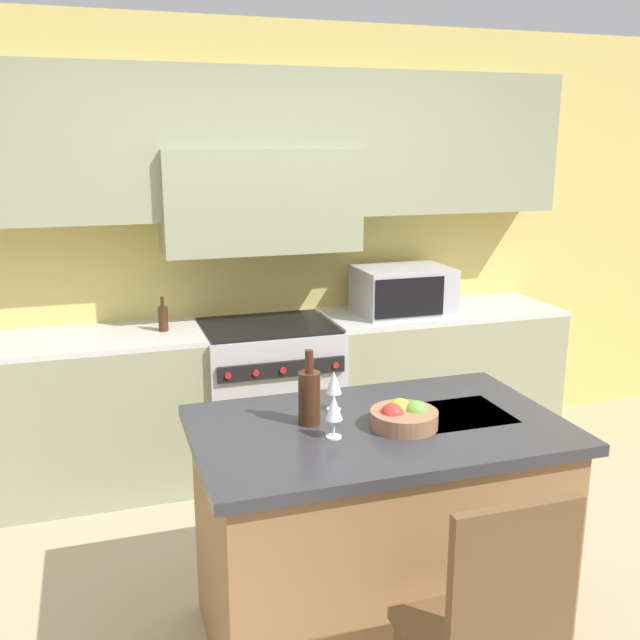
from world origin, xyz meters
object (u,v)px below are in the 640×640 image
object	(u,v)px
range_stove	(269,397)
wine_glass_far	(334,384)
island_chair	(491,629)
microwave	(403,290)
fruit_bowl	(404,417)
wine_glass_near	(334,409)
oil_bottle_on_counter	(163,318)
wine_bottle	(309,396)

from	to	relation	value
range_stove	wine_glass_far	size ratio (longest dim) A/B	5.57
range_stove	island_chair	xyz separation A→B (m)	(0.08, -2.45, 0.12)
microwave	island_chair	distance (m)	2.64
microwave	island_chair	world-z (taller)	microwave
fruit_bowl	wine_glass_near	bearing A→B (deg)	-175.81
microwave	island_chair	bearing A→B (deg)	-108.16
microwave	oil_bottle_on_counter	size ratio (longest dim) A/B	2.84
range_stove	wine_glass_near	size ratio (longest dim) A/B	5.57
wine_bottle	oil_bottle_on_counter	size ratio (longest dim) A/B	1.45
microwave	fruit_bowl	world-z (taller)	microwave
wine_glass_near	wine_glass_far	distance (m)	0.28
fruit_bowl	wine_bottle	bearing A→B (deg)	157.56
range_stove	microwave	size ratio (longest dim) A/B	1.60
range_stove	wine_glass_far	xyz separation A→B (m)	(-0.08, -1.47, 0.58)
microwave	wine_glass_far	world-z (taller)	microwave
microwave	oil_bottle_on_counter	xyz separation A→B (m)	(-1.50, 0.01, -0.07)
microwave	range_stove	bearing A→B (deg)	-178.80
range_stove	wine_glass_near	xyz separation A→B (m)	(-0.17, -1.73, 0.58)
oil_bottle_on_counter	range_stove	bearing A→B (deg)	-2.32
range_stove	oil_bottle_on_counter	xyz separation A→B (m)	(-0.61, 0.02, 0.54)
microwave	wine_glass_near	world-z (taller)	microwave
wine_glass_near	fruit_bowl	xyz separation A→B (m)	(0.29, 0.02, -0.07)
microwave	wine_bottle	distance (m)	1.94
range_stove	wine_bottle	bearing A→B (deg)	-97.81
range_stove	microwave	xyz separation A→B (m)	(0.89, 0.02, 0.61)
wine_bottle	wine_glass_far	distance (m)	0.17
island_chair	wine_glass_near	size ratio (longest dim) A/B	6.27
island_chair	wine_glass_far	bearing A→B (deg)	99.47
wine_glass_near	wine_glass_far	bearing A→B (deg)	71.29
range_stove	fruit_bowl	world-z (taller)	fruit_bowl
wine_bottle	wine_glass_near	world-z (taller)	wine_bottle
range_stove	wine_bottle	xyz separation A→B (m)	(-0.22, -1.58, 0.58)
range_stove	fruit_bowl	bearing A→B (deg)	-86.08
wine_glass_near	oil_bottle_on_counter	bearing A→B (deg)	103.98
wine_bottle	wine_glass_near	bearing A→B (deg)	-74.08
island_chair	wine_glass_near	bearing A→B (deg)	109.50
range_stove	wine_bottle	distance (m)	1.69
wine_glass_near	oil_bottle_on_counter	distance (m)	1.81
wine_glass_near	oil_bottle_on_counter	world-z (taller)	oil_bottle_on_counter
fruit_bowl	oil_bottle_on_counter	xyz separation A→B (m)	(-0.73, 1.74, 0.03)
microwave	wine_glass_near	size ratio (longest dim) A/B	3.48
wine_bottle	fruit_bowl	size ratio (longest dim) A/B	1.14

